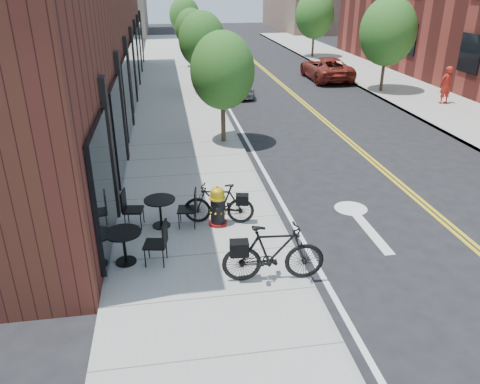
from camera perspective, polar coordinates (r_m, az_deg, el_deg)
ground at (r=9.21m, az=9.18°, el=-11.95°), size 120.00×120.00×0.00m
sidewalk_near at (r=17.82m, az=-6.93°, el=6.80°), size 4.00×70.00×0.12m
sidewalk_far at (r=21.81m, az=26.69°, el=7.66°), size 4.00×70.00×0.12m
building_near at (r=21.43m, az=-20.72°, el=17.88°), size 5.00×28.00×7.00m
tree_near_a at (r=16.35m, az=-2.15°, el=14.55°), size 2.20×2.20×3.81m
tree_near_b at (r=24.22m, az=-4.66°, el=18.00°), size 2.30×2.30×3.98m
tree_near_c at (r=32.18m, az=-5.95°, el=19.22°), size 2.10×2.10×3.67m
tree_near_d at (r=40.12m, az=-6.78°, el=20.58°), size 2.40×2.40×4.11m
tree_far_b at (r=25.67m, az=17.58°, el=18.15°), size 2.80×2.80×4.62m
tree_far_c at (r=36.80m, az=9.10°, el=20.53°), size 2.80×2.80×4.62m
fire_hydrant at (r=10.94m, az=-2.75°, el=-1.77°), size 0.56×0.56×0.99m
bicycle_left at (r=11.00m, az=-2.59°, el=-1.44°), size 1.72×0.77×1.00m
bicycle_right at (r=8.93m, az=4.10°, el=-7.44°), size 2.00×0.71×1.18m
bistro_set_b at (r=11.01m, az=-9.70°, el=-2.01°), size 1.71×0.82×0.91m
bistro_set_c at (r=9.77m, az=-13.97°, el=-6.01°), size 1.75×0.86×0.92m
parked_car_a at (r=24.58m, az=-0.36°, el=13.30°), size 1.89×3.94×1.30m
parked_car_b at (r=25.78m, az=-1.54°, el=14.02°), size 1.84×4.56×1.47m
parked_car_c at (r=36.88m, az=-3.98°, el=17.13°), size 2.26×5.12×1.46m
parked_car_far at (r=28.84m, az=10.45°, el=14.60°), size 2.22×4.74×1.31m
pedestrian at (r=24.12m, az=23.79°, el=11.85°), size 0.70×0.54×1.71m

